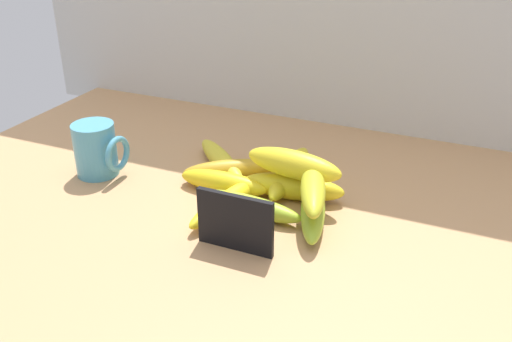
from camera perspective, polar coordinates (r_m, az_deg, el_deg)
The scene contains 13 objects.
counter_top at distance 90.25cm, azimuth -2.50°, elevation -4.02°, with size 110.00×76.00×3.00cm, color tan.
chalkboard_sign at distance 76.75cm, azimuth -2.08°, elevation -5.38°, with size 11.00×1.80×8.40cm.
coffee_mug at distance 100.14cm, azimuth -15.56°, elevation 2.14°, with size 8.61×7.11×9.15cm.
banana_0 at distance 99.30cm, azimuth -3.50°, elevation 1.07°, with size 18.13×3.37×3.37cm, color gold.
banana_1 at distance 89.86cm, azimuth 3.74°, elevation -1.59°, with size 16.27×4.14×4.14cm, color yellow.
banana_2 at distance 84.98cm, azimuth 5.75°, elevation -3.67°, with size 19.17×3.62×3.62cm, color #95B52C.
banana_3 at distance 94.51cm, azimuth 3.42°, elevation -0.15°, with size 19.15×3.91×3.91cm, color gold.
banana_4 at distance 91.64cm, azimuth -3.27°, elevation -1.16°, with size 15.09×3.61×3.61cm, color yellow.
banana_5 at distance 86.52cm, azimuth -2.94°, elevation -3.11°, with size 17.59×3.22×3.22cm, color yellow.
banana_6 at distance 85.31cm, azimuth -0.68°, elevation -3.52°, with size 17.12×3.28×3.28cm, color #A0BF2B.
banana_7 at distance 95.67cm, azimuth -2.18°, elevation 0.13°, with size 17.22×3.60×3.60cm, color #B68B21.
banana_8 at distance 87.37cm, azimuth 3.80°, elevation 0.68°, with size 15.80×4.38×4.38cm, color yellow.
banana_9 at distance 82.91cm, azimuth 5.83°, elevation -1.63°, with size 15.95×3.61×3.61cm, color gold.
Camera 1 is at (34.50, -69.43, 47.70)cm, focal length 39.86 mm.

